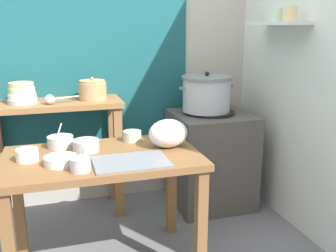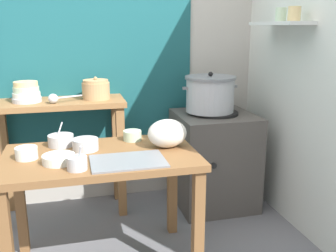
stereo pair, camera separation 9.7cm
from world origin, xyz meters
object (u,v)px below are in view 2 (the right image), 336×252
Objects in this scene: steamer_pot at (210,94)px; prep_bowl_0 at (26,153)px; prep_bowl_3 at (59,158)px; prep_bowl_4 at (61,140)px; prep_table at (102,172)px; prep_bowl_5 at (77,163)px; clay_pot at (96,90)px; prep_bowl_1 at (85,144)px; back_shelf_table at (61,130)px; stove_block at (214,159)px; plastic_bag at (167,133)px; bowl_stack_enamel at (26,93)px; prep_bowl_2 at (132,135)px; ladle at (55,98)px; serving_tray at (128,161)px.

prep_bowl_0 is (-1.31, -0.64, -0.16)m from steamer_pot.
prep_bowl_4 is (0.01, 0.31, 0.01)m from prep_bowl_3.
prep_table is 0.30m from prep_bowl_5.
clay_pot is at bearing 87.16° from prep_table.
prep_bowl_1 reaches higher than prep_bowl_0.
prep_table is 8.34× the size of prep_bowl_5.
clay_pot is at bearing 0.00° from back_shelf_table.
back_shelf_table is 0.40m from clay_pot.
prep_bowl_4 reaches higher than prep_bowl_3.
prep_table is at bearing -143.87° from steamer_pot.
prep_bowl_3 is (-0.15, -0.19, -0.01)m from prep_bowl_1.
stove_block is at bearing 24.75° from prep_bowl_0.
prep_bowl_1 is (-0.48, 0.07, -0.05)m from plastic_bag.
prep_bowl_5 is (-1.04, -0.88, -0.16)m from steamer_pot.
bowl_stack_enamel is 1.77× the size of prep_bowl_2.
prep_bowl_2 reaches higher than prep_table.
prep_bowl_2 is at bearing 23.39° from prep_bowl_1.
prep_bowl_5 is at bearing -154.96° from plastic_bag.
clay_pot is 0.71× the size of ladle.
prep_bowl_0 reaches higher than stove_block.
clay_pot is 1.03m from prep_bowl_5.
clay_pot is 0.86× the size of plastic_bag.
prep_bowl_4 reaches higher than prep_bowl_1.
prep_table is 0.19m from prep_bowl_1.
steamer_pot is 1.47m from prep_bowl_0.
clay_pot is 0.98m from serving_tray.
prep_bowl_1 is (0.16, -0.68, 0.08)m from back_shelf_table.
prep_bowl_5 is at bearing -42.09° from prep_bowl_0.
prep_table is 7.13× the size of prep_bowl_4.
ladle is at bearing -101.10° from back_shelf_table.
back_shelf_table is 0.87m from prep_bowl_3.
prep_bowl_4 is at bearing -115.23° from clay_pot.
prep_bowl_4 is (-0.26, -0.55, -0.21)m from clay_pot.
prep_bowl_3 is at bearing -33.42° from prep_bowl_0.
plastic_bag is at bearing -63.93° from clay_pot.
prep_bowl_1 is at bearing 129.48° from prep_table.
steamer_pot reaches higher than prep_bowl_2.
back_shelf_table is 0.70m from prep_bowl_1.
ladle is 1.86× the size of prep_bowl_4.
bowl_stack_enamel reaches higher than prep_bowl_5.
prep_bowl_2 is at bearing -150.25° from stove_block.
prep_bowl_0 is (-0.53, 0.19, 0.03)m from serving_tray.
ladle is 2.18× the size of prep_bowl_5.
clay_pot is 1.77× the size of prep_bowl_2.
plastic_bag reaches higher than serving_tray.
prep_bowl_5 is at bearing -53.54° from prep_bowl_3.
back_shelf_table is 0.36m from bowl_stack_enamel.
clay_pot reaches higher than bowl_stack_enamel.
plastic_bag is at bearing -131.77° from stove_block.
bowl_stack_enamel is (-1.40, 0.13, 0.58)m from stove_block.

